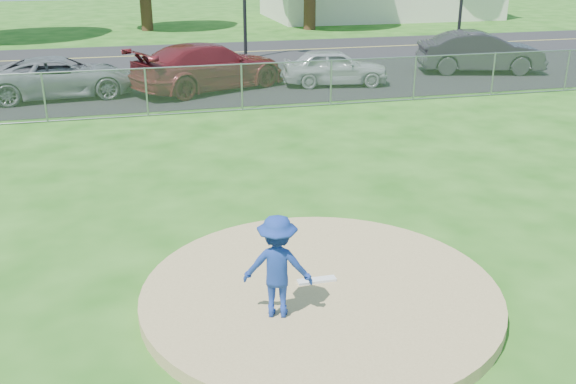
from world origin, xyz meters
The scene contains 11 objects.
ground centered at (0.00, 10.00, 0.00)m, with size 120.00×120.00×0.00m, color #1E5512.
pitchers_mound centered at (0.00, 0.00, 0.10)m, with size 5.40×5.40×0.20m, color tan.
pitching_rubber centered at (0.00, 0.20, 0.22)m, with size 0.60×0.15×0.04m, color white.
chain_link_fence centered at (0.00, 12.00, 0.75)m, with size 40.00×0.06×1.50m, color gray.
parking_lot centered at (0.00, 16.50, 0.01)m, with size 50.00×8.00×0.01m, color black.
street centered at (0.00, 24.00, 0.00)m, with size 60.00×7.00×0.01m, color black.
pitcher centered at (-0.79, -0.55, 0.94)m, with size 0.96×0.55×1.48m, color navy.
parked_car_gray centered at (-4.76, 15.50, 0.71)m, with size 2.31×5.02×1.39m, color gray.
parked_car_darkred centered at (0.42, 15.45, 0.86)m, with size 2.39×5.89×1.71m, color maroon.
parked_car_pearl centered at (5.16, 15.12, 0.69)m, with size 1.60×3.98×1.36m, color #B0B3B5.
parked_car_charcoal centered at (11.87, 16.12, 0.85)m, with size 1.77×5.09×1.68m, color #28282B.
Camera 1 is at (-2.56, -8.12, 5.03)m, focal length 40.00 mm.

